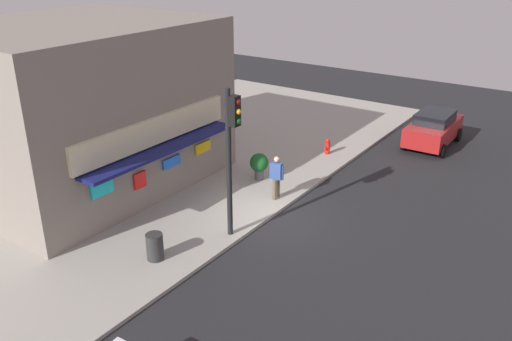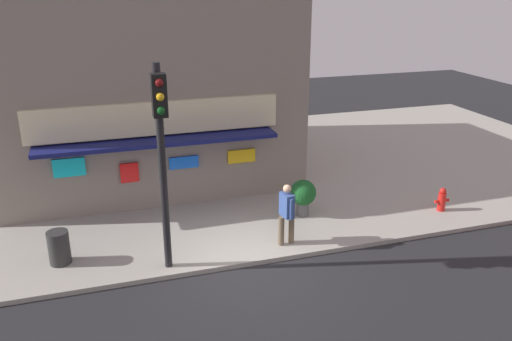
% 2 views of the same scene
% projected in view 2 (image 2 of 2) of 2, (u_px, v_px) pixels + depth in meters
% --- Properties ---
extents(ground_plane, '(48.00, 48.00, 0.00)m').
position_uv_depth(ground_plane, '(247.00, 267.00, 13.25)').
color(ground_plane, '#232326').
extents(sidewalk, '(32.00, 13.41, 0.13)m').
position_uv_depth(sidewalk, '(195.00, 175.00, 19.23)').
color(sidewalk, '#A39E93').
rests_on(sidewalk, ground_plane).
extents(corner_building, '(9.68, 9.06, 6.32)m').
position_uv_depth(corner_building, '(140.00, 83.00, 18.97)').
color(corner_building, gray).
rests_on(corner_building, sidewalk).
extents(traffic_light, '(0.32, 0.58, 5.00)m').
position_uv_depth(traffic_light, '(161.00, 143.00, 11.86)').
color(traffic_light, black).
rests_on(traffic_light, sidewalk).
extents(fire_hydrant, '(0.48, 0.24, 0.74)m').
position_uv_depth(fire_hydrant, '(442.00, 200.00, 16.05)').
color(fire_hydrant, red).
rests_on(fire_hydrant, sidewalk).
extents(trash_can, '(0.53, 0.53, 0.86)m').
position_uv_depth(trash_can, '(59.00, 248.00, 13.05)').
color(trash_can, '#2D2D2D').
rests_on(trash_can, sidewalk).
extents(pedestrian, '(0.48, 0.59, 1.70)m').
position_uv_depth(pedestrian, '(287.00, 212.00, 13.84)').
color(pedestrian, brown).
rests_on(pedestrian, sidewalk).
extents(potted_plant_by_doorway, '(0.77, 0.77, 1.11)m').
position_uv_depth(potted_plant_by_doorway, '(303.00, 194.00, 15.63)').
color(potted_plant_by_doorway, '#59595B').
rests_on(potted_plant_by_doorway, sidewalk).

